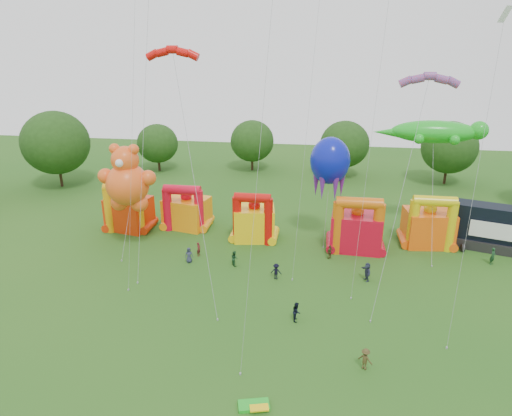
# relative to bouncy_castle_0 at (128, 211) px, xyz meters

# --- Properties ---
(ground) EXTENTS (160.00, 160.00, 0.00)m
(ground) POSITION_rel_bouncy_castle_0_xyz_m (19.11, -27.56, -2.39)
(ground) COLOR #1F5517
(ground) RESTS_ON ground
(tree_ring) EXTENTS (122.52, 124.61, 12.07)m
(tree_ring) POSITION_rel_bouncy_castle_0_xyz_m (17.94, -26.95, 3.87)
(tree_ring) COLOR #352314
(tree_ring) RESTS_ON ground
(bouncy_castle_0) EXTENTS (5.66, 4.92, 6.28)m
(bouncy_castle_0) POSITION_rel_bouncy_castle_0_xyz_m (0.00, 0.00, 0.00)
(bouncy_castle_0) COLOR red
(bouncy_castle_0) RESTS_ON ground
(bouncy_castle_1) EXTENTS (5.91, 5.16, 5.88)m
(bouncy_castle_1) POSITION_rel_bouncy_castle_0_xyz_m (6.90, 1.65, -0.15)
(bouncy_castle_1) COLOR orange
(bouncy_castle_1) RESTS_ON ground
(bouncy_castle_2) EXTENTS (5.13, 4.35, 6.10)m
(bouncy_castle_2) POSITION_rel_bouncy_castle_0_xyz_m (15.84, -0.87, -0.06)
(bouncy_castle_2) COLOR yellow
(bouncy_castle_2) RESTS_ON ground
(bouncy_castle_3) EXTENTS (5.77, 4.75, 6.57)m
(bouncy_castle_3) POSITION_rel_bouncy_castle_0_xyz_m (27.53, -1.81, 0.10)
(bouncy_castle_3) COLOR red
(bouncy_castle_3) RESTS_ON ground
(bouncy_castle_4) EXTENTS (5.58, 4.68, 6.34)m
(bouncy_castle_4) POSITION_rel_bouncy_castle_0_xyz_m (35.73, 0.49, 0.02)
(bouncy_castle_4) COLOR #F7590D
(bouncy_castle_4) RESTS_ON ground
(stage_trailer) EXTENTS (8.40, 5.16, 5.09)m
(stage_trailer) POSITION_rel_bouncy_castle_0_xyz_m (42.54, 0.59, 0.06)
(stage_trailer) COLOR black
(stage_trailer) RESTS_ON ground
(teddy_bear_kite) EXTENTS (6.47, 5.63, 12.14)m
(teddy_bear_kite) POSITION_rel_bouncy_castle_0_xyz_m (2.75, -5.43, 5.46)
(teddy_bear_kite) COLOR #FC591C
(teddy_bear_kite) RESTS_ON ground
(gecko_kite) EXTENTS (12.87, 12.65, 13.65)m
(gecko_kite) POSITION_rel_bouncy_castle_0_xyz_m (35.86, 2.47, 6.16)
(gecko_kite) COLOR green
(gecko_kite) RESTS_ON ground
(octopus_kite) EXTENTS (4.42, 4.64, 12.33)m
(octopus_kite) POSITION_rel_bouncy_castle_0_xyz_m (24.23, 0.27, 6.45)
(octopus_kite) COLOR #0B15A9
(octopus_kite) RESTS_ON ground
(parafoil_kites) EXTENTS (29.84, 14.81, 32.90)m
(parafoil_kites) POSITION_rel_bouncy_castle_0_xyz_m (18.26, -12.39, 8.68)
(parafoil_kites) COLOR red
(parafoil_kites) RESTS_ON ground
(diamond_kites) EXTENTS (30.24, 20.64, 38.30)m
(diamond_kites) POSITION_rel_bouncy_castle_0_xyz_m (21.11, -12.62, 14.59)
(diamond_kites) COLOR red
(diamond_kites) RESTS_ON ground
(folded_kite_bundle) EXTENTS (2.19, 1.48, 0.31)m
(folded_kite_bundle) POSITION_rel_bouncy_castle_0_xyz_m (19.82, -26.96, -2.25)
(folded_kite_bundle) COLOR green
(folded_kite_bundle) RESTS_ON ground
(spectator_0) EXTENTS (0.97, 0.81, 1.70)m
(spectator_0) POSITION_rel_bouncy_castle_0_xyz_m (9.93, -7.80, -1.54)
(spectator_0) COLOR #2A2F46
(spectator_0) RESTS_ON ground
(spectator_1) EXTENTS (0.47, 0.63, 1.57)m
(spectator_1) POSITION_rel_bouncy_castle_0_xyz_m (10.53, -6.08, -1.61)
(spectator_1) COLOR #57181C
(spectator_1) RESTS_ON ground
(spectator_2) EXTENTS (0.97, 1.01, 1.63)m
(spectator_2) POSITION_rel_bouncy_castle_0_xyz_m (14.81, -7.75, -1.57)
(spectator_2) COLOR #1B4323
(spectator_2) RESTS_ON ground
(spectator_3) EXTENTS (1.11, 0.69, 1.65)m
(spectator_3) POSITION_rel_bouncy_castle_0_xyz_m (19.42, -10.02, -1.56)
(spectator_3) COLOR black
(spectator_3) RESTS_ON ground
(spectator_4) EXTENTS (0.91, 0.96, 1.59)m
(spectator_4) POSITION_rel_bouncy_castle_0_xyz_m (24.68, -4.72, -1.59)
(spectator_4) COLOR #3E3719
(spectator_4) RESTS_ON ground
(spectator_5) EXTENTS (1.08, 1.85, 1.90)m
(spectator_5) POSITION_rel_bouncy_castle_0_xyz_m (28.24, -9.02, -1.44)
(spectator_5) COLOR #2B2F48
(spectator_5) RESTS_ON ground
(spectator_6) EXTENTS (1.00, 0.70, 1.96)m
(spectator_6) POSITION_rel_bouncy_castle_0_xyz_m (29.21, -2.56, -1.41)
(spectator_6) COLOR #572419
(spectator_6) RESTS_ON ground
(spectator_7) EXTENTS (0.79, 0.81, 1.87)m
(spectator_7) POSITION_rel_bouncy_castle_0_xyz_m (41.58, -3.53, -1.45)
(spectator_7) COLOR #17391E
(spectator_7) RESTS_ON ground
(spectator_8) EXTENTS (0.65, 0.84, 1.71)m
(spectator_8) POSITION_rel_bouncy_castle_0_xyz_m (21.86, -16.84, -1.53)
(spectator_8) COLOR black
(spectator_8) RESTS_ON ground
(spectator_9) EXTENTS (1.25, 1.09, 1.68)m
(spectator_9) POSITION_rel_bouncy_castle_0_xyz_m (27.09, -22.17, -1.55)
(spectator_9) COLOR #42381A
(spectator_9) RESTS_ON ground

